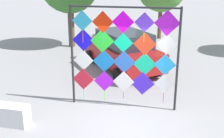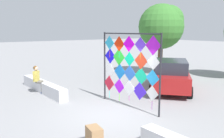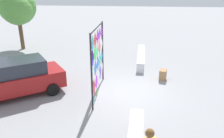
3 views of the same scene
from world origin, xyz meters
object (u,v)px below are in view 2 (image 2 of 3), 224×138
kite_display_rack (129,65)px  parked_car (171,75)px  cardboard_box_large (94,137)px  seated_vendor (38,77)px  tree_palm_like (163,25)px

kite_display_rack → parked_car: kite_display_rack is taller
cardboard_box_large → seated_vendor: bearing=171.8°
seated_vendor → parked_car: parked_car is taller
cardboard_box_large → tree_palm_like: (-6.22, 10.01, 3.23)m
cardboard_box_large → tree_palm_like: size_ratio=0.11×
kite_display_rack → cardboard_box_large: size_ratio=5.88×
parked_car → tree_palm_like: tree_palm_like is taller
kite_display_rack → cardboard_box_large: kite_display_rack is taller
parked_car → cardboard_box_large: 7.31m
tree_palm_like → seated_vendor: bearing=-91.8°
parked_car → cardboard_box_large: size_ratio=8.01×
kite_display_rack → seated_vendor: size_ratio=2.28×
cardboard_box_large → parked_car: bearing=112.4°
kite_display_rack → seated_vendor: bearing=-154.4°
seated_vendor → parked_car: 6.89m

